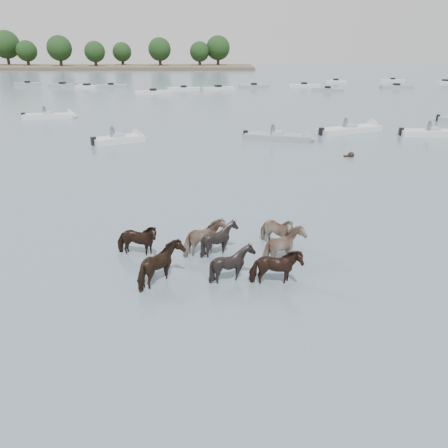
{
  "coord_description": "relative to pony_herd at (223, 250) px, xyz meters",
  "views": [
    {
      "loc": [
        -0.72,
        -12.35,
        7.06
      ],
      "look_at": [
        -0.61,
        2.85,
        1.1
      ],
      "focal_mm": 36.41,
      "sensor_mm": 36.0,
      "label": 1
    }
  ],
  "objects": [
    {
      "name": "swimming_pony",
      "position": [
        8.8,
        16.43,
        -0.44
      ],
      "size": [
        0.72,
        0.44,
        0.44
      ],
      "color": "black",
      "rests_on": "ground"
    },
    {
      "name": "motorboat_f",
      "position": [
        -17.34,
        34.49,
        -0.32
      ],
      "size": [
        5.75,
        2.3,
        1.92
      ],
      "rotation": [
        0.0,
        0.0,
        0.13
      ],
      "color": "silver",
      "rests_on": "ground"
    },
    {
      "name": "distant_flotilla",
      "position": [
        0.72,
        73.4,
        -0.28
      ],
      "size": [
        106.66,
        29.0,
        0.93
      ],
      "color": "gray",
      "rests_on": "ground"
    },
    {
      "name": "motorboat_d",
      "position": [
        18.67,
        24.15,
        -0.32
      ],
      "size": [
        6.01,
        1.97,
        1.92
      ],
      "rotation": [
        0.0,
        0.0,
        -0.07
      ],
      "color": "silver",
      "rests_on": "ground"
    },
    {
      "name": "shoreline",
      "position": [
        -69.36,
        148.2,
        -0.04
      ],
      "size": [
        160.0,
        30.0,
        1.0
      ],
      "primitive_type": "cube",
      "color": "#4C4233",
      "rests_on": "ground"
    },
    {
      "name": "ground",
      "position": [
        0.64,
        -1.8,
        -0.54
      ],
      "size": [
        400.0,
        400.0,
        0.0
      ],
      "primitive_type": "plane",
      "color": "slate",
      "rests_on": "ground"
    },
    {
      "name": "pony_herd",
      "position": [
        0.0,
        0.0,
        0.0
      ],
      "size": [
        6.93,
        4.55,
        1.48
      ],
      "color": "black",
      "rests_on": "ground"
    },
    {
      "name": "motorboat_c",
      "position": [
        11.98,
        26.23,
        -0.32
      ],
      "size": [
        6.67,
        4.46,
        1.92
      ],
      "rotation": [
        0.0,
        0.0,
        0.47
      ],
      "color": "silver",
      "rests_on": "ground"
    },
    {
      "name": "motorboat_b",
      "position": [
        5.26,
        22.23,
        -0.32
      ],
      "size": [
        5.94,
        3.1,
        1.92
      ],
      "rotation": [
        0.0,
        0.0,
        -0.28
      ],
      "color": "gray",
      "rests_on": "ground"
    },
    {
      "name": "motorboat_a",
      "position": [
        -7.55,
        21.82,
        -0.31
      ],
      "size": [
        4.53,
        3.74,
        1.92
      ],
      "rotation": [
        0.0,
        0.0,
        0.58
      ],
      "color": "silver",
      "rests_on": "ground"
    }
  ]
}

